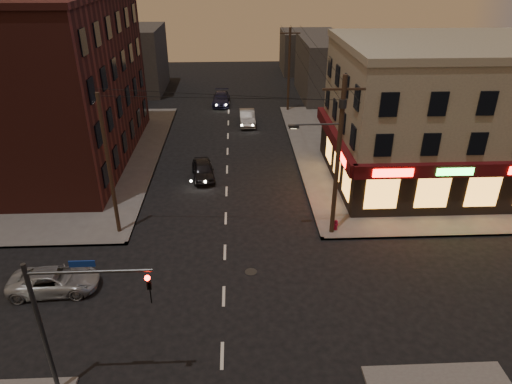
{
  "coord_description": "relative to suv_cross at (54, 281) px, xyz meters",
  "views": [
    {
      "loc": [
        0.84,
        -18.73,
        15.81
      ],
      "look_at": [
        1.95,
        5.62,
        3.2
      ],
      "focal_mm": 32.0,
      "sensor_mm": 36.0,
      "label": 1
    }
  ],
  "objects": [
    {
      "name": "utility_pole_far",
      "position": [
        15.72,
        31.1,
        4.02
      ],
      "size": [
        0.26,
        0.26,
        9.0
      ],
      "primitive_type": "cylinder",
      "color": "#382619",
      "rests_on": "sidewalk_ne"
    },
    {
      "name": "utility_pole_main",
      "position": [
        15.6,
        4.9,
        5.13
      ],
      "size": [
        4.2,
        0.44,
        10.0
      ],
      "color": "#382619",
      "rests_on": "sidewalk_ne"
    },
    {
      "name": "suv_cross",
      "position": [
        0.0,
        0.0,
        0.0
      ],
      "size": [
        4.67,
        2.34,
        1.27
      ],
      "primitive_type": "imported",
      "rotation": [
        0.0,
        0.0,
        1.62
      ],
      "color": "gray",
      "rests_on": "ground"
    },
    {
      "name": "sedan_near",
      "position": [
        7.03,
        13.58,
        0.06
      ],
      "size": [
        2.18,
        4.28,
        1.4
      ],
      "primitive_type": "imported",
      "rotation": [
        0.0,
        0.0,
        0.13
      ],
      "color": "black",
      "rests_on": "ground"
    },
    {
      "name": "bg_building_nw",
      "position": [
        -4.08,
        41.1,
        3.37
      ],
      "size": [
        9.0,
        10.0,
        8.0
      ],
      "primitive_type": "cube",
      "color": "#3F3D3A",
      "rests_on": "ground"
    },
    {
      "name": "bg_building_ne_a",
      "position": [
        22.92,
        37.1,
        2.87
      ],
      "size": [
        10.0,
        12.0,
        7.0
      ],
      "primitive_type": "cube",
      "color": "#3F3D3A",
      "rests_on": "ground"
    },
    {
      "name": "sedan_mid",
      "position": [
        10.93,
        26.61,
        0.1
      ],
      "size": [
        1.68,
        4.52,
        1.48
      ],
      "primitive_type": "imported",
      "rotation": [
        0.0,
        0.0,
        0.03
      ],
      "color": "slate",
      "rests_on": "ground"
    },
    {
      "name": "brick_apartment",
      "position": [
        -5.58,
        18.1,
        6.02
      ],
      "size": [
        12.0,
        20.0,
        13.0
      ],
      "primitive_type": "cube",
      "color": "#461B16",
      "rests_on": "sidewalk_nw"
    },
    {
      "name": "sidewalk_ne",
      "position": [
        26.92,
        18.1,
        -0.56
      ],
      "size": [
        24.0,
        28.0,
        0.15
      ],
      "primitive_type": "cube",
      "color": "#514F4C",
      "rests_on": "ground"
    },
    {
      "name": "bg_building_ne_b",
      "position": [
        20.92,
        51.1,
        2.37
      ],
      "size": [
        8.0,
        8.0,
        6.0
      ],
      "primitive_type": "cube",
      "color": "#3F3D3A",
      "rests_on": "ground"
    },
    {
      "name": "traffic_signal",
      "position": [
        3.35,
        -6.5,
        3.52
      ],
      "size": [
        4.49,
        0.32,
        6.47
      ],
      "color": "#333538",
      "rests_on": "ground"
    },
    {
      "name": "pizza_building",
      "position": [
        24.85,
        12.53,
        4.71
      ],
      "size": [
        15.85,
        12.85,
        10.5
      ],
      "color": "tan",
      "rests_on": "sidewalk_ne"
    },
    {
      "name": "fire_hydrant",
      "position": [
        16.02,
        5.1,
        -0.09
      ],
      "size": [
        0.33,
        0.33,
        0.72
      ],
      "rotation": [
        0.0,
        0.0,
        -0.37
      ],
      "color": "maroon",
      "rests_on": "sidewalk_ne"
    },
    {
      "name": "ground",
      "position": [
        8.92,
        -0.9,
        -0.63
      ],
      "size": [
        120.0,
        120.0,
        0.0
      ],
      "primitive_type": "plane",
      "color": "black",
      "rests_on": "ground"
    },
    {
      "name": "sidewalk_nw",
      "position": [
        -9.08,
        18.1,
        -0.56
      ],
      "size": [
        24.0,
        28.0,
        0.15
      ],
      "primitive_type": "cube",
      "color": "#514F4C",
      "rests_on": "ground"
    },
    {
      "name": "sedan_far",
      "position": [
        8.01,
        34.01,
        0.07
      ],
      "size": [
        2.09,
        4.89,
        1.4
      ],
      "primitive_type": "imported",
      "rotation": [
        0.0,
        0.0,
        -0.03
      ],
      "color": "#191932",
      "rests_on": "ground"
    },
    {
      "name": "utility_pole_west",
      "position": [
        2.12,
        5.6,
        4.02
      ],
      "size": [
        0.24,
        0.24,
        9.0
      ],
      "primitive_type": "cylinder",
      "color": "#382619",
      "rests_on": "sidewalk_nw"
    }
  ]
}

